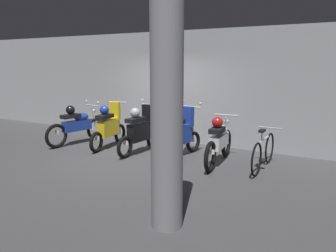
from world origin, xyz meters
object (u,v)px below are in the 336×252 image
motorbike_slot_1 (109,126)px  motorbike_slot_3 (180,135)px  motorbike_slot_2 (140,130)px  support_pillar (167,115)px  motorbike_slot_4 (219,140)px  motorbike_slot_0 (77,125)px  bicycle (263,152)px

motorbike_slot_1 → motorbike_slot_3: bearing=3.3°
motorbike_slot_2 → support_pillar: bearing=-50.4°
motorbike_slot_1 → motorbike_slot_4: size_ratio=0.86×
motorbike_slot_0 → support_pillar: 5.43m
motorbike_slot_1 → support_pillar: 4.70m
motorbike_slot_1 → bicycle: bearing=1.9°
motorbike_slot_4 → bicycle: (0.95, 0.09, -0.16)m
motorbike_slot_0 → motorbike_slot_2: bearing=2.1°
motorbike_slot_2 → bicycle: (2.99, 0.18, -0.21)m
motorbike_slot_0 → motorbike_slot_3: 3.07m
motorbike_slot_1 → bicycle: motorbike_slot_1 is taller
motorbike_slot_1 → bicycle: (4.01, 0.14, -0.20)m
motorbike_slot_3 → bicycle: size_ratio=0.96×
motorbike_slot_0 → bicycle: (5.02, 0.26, -0.17)m
motorbike_slot_0 → motorbike_slot_4: (4.07, 0.17, -0.00)m
motorbike_slot_2 → bicycle: size_ratio=0.97×
motorbike_slot_0 → motorbike_slot_2: 2.04m
motorbike_slot_2 → bicycle: bearing=3.5°
motorbike_slot_1 → motorbike_slot_3: (2.05, 0.12, -0.04)m
motorbike_slot_3 → motorbike_slot_0: bearing=-175.6°
motorbike_slot_2 → motorbike_slot_3: size_ratio=1.01×
motorbike_slot_1 → motorbike_slot_4: motorbike_slot_1 is taller
bicycle → support_pillar: support_pillar is taller
motorbike_slot_0 → motorbike_slot_1: (1.01, 0.12, 0.04)m
motorbike_slot_0 → motorbike_slot_1: 1.02m
motorbike_slot_0 → bicycle: bearing=2.9°
motorbike_slot_2 → motorbike_slot_1: bearing=177.5°
support_pillar → motorbike_slot_0: bearing=147.3°
motorbike_slot_0 → motorbike_slot_3: bearing=4.4°
motorbike_slot_1 → support_pillar: bearing=-40.9°
motorbike_slot_3 → support_pillar: 3.58m
motorbike_slot_0 → motorbike_slot_1: motorbike_slot_1 is taller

